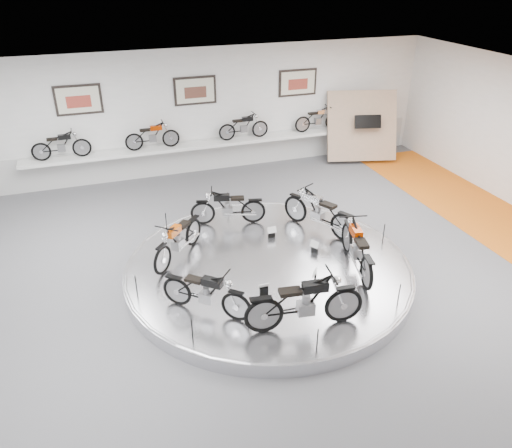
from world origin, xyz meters
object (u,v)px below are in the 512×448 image
object	(u,v)px
shelf	(200,145)
bike_e	(305,302)
bike_b	(228,207)
bike_f	(357,247)
bike_d	(206,292)
bike_a	(319,211)
display_platform	(268,269)
bike_c	(178,239)

from	to	relation	value
shelf	bike_e	size ratio (longest dim) A/B	5.76
shelf	bike_b	distance (m)	4.26
bike_f	bike_d	bearing A→B (deg)	109.54
bike_e	shelf	bearing A→B (deg)	96.67
bike_d	bike_f	distance (m)	3.50
shelf	bike_a	world-z (taller)	bike_a
bike_a	bike_e	world-z (taller)	bike_e
bike_a	bike_b	world-z (taller)	bike_a
bike_e	bike_f	xyz separation A→B (m)	(1.88, 1.43, -0.02)
bike_b	bike_e	size ratio (longest dim) A/B	0.85
shelf	bike_b	xyz separation A→B (m)	(-0.30, -4.25, -0.22)
display_platform	bike_d	bearing A→B (deg)	-144.51
shelf	bike_b	world-z (taller)	bike_b
shelf	bike_a	xyz separation A→B (m)	(1.72, -5.35, -0.16)
display_platform	shelf	size ratio (longest dim) A/B	0.58
bike_a	bike_c	bearing A→B (deg)	64.48
bike_e	bike_b	bearing A→B (deg)	99.71
bike_b	bike_e	bearing A→B (deg)	106.93
bike_c	bike_b	bearing A→B (deg)	171.32
bike_b	bike_e	xyz separation A→B (m)	(0.17, -4.40, 0.08)
bike_c	bike_f	size ratio (longest dim) A/B	0.92
bike_c	bike_f	bearing A→B (deg)	106.45
bike_d	bike_f	xyz separation A→B (m)	(3.47, 0.42, 0.07)
bike_c	bike_f	world-z (taller)	bike_f
shelf	bike_b	bearing A→B (deg)	-94.00
display_platform	bike_c	xyz separation A→B (m)	(-1.83, 0.90, 0.65)
bike_a	bike_f	distance (m)	1.87
bike_a	bike_f	size ratio (longest dim) A/B	0.99
bike_a	bike_d	xyz separation A→B (m)	(-3.45, -2.29, -0.07)
bike_c	bike_d	xyz separation A→B (m)	(0.10, -2.13, -0.03)
display_platform	bike_d	xyz separation A→B (m)	(-1.73, -1.23, 0.62)
display_platform	bike_b	bearing A→B (deg)	97.84
shelf	bike_d	world-z (taller)	bike_d
bike_b	bike_f	xyz separation A→B (m)	(2.04, -2.97, 0.06)
bike_a	display_platform	bearing A→B (deg)	93.42
display_platform	bike_f	xyz separation A→B (m)	(1.75, -0.81, 0.69)
bike_e	bike_f	world-z (taller)	bike_e
bike_f	bike_a	bearing A→B (deg)	13.38
display_platform	bike_c	bearing A→B (deg)	153.87
bike_d	bike_a	bearing A→B (deg)	75.09
shelf	bike_a	distance (m)	5.62
shelf	bike_c	size ratio (longest dim) A/B	6.48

